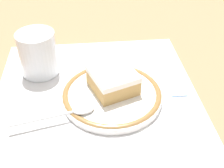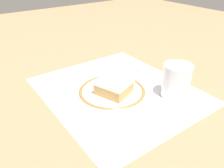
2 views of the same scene
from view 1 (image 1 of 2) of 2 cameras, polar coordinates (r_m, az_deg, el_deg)
ground_plane at (r=0.53m, az=-2.80°, el=-3.92°), size 2.40×2.40×0.00m
placemat at (r=0.53m, az=-2.80°, el=-3.86°), size 0.43×0.37×0.00m
plate at (r=0.53m, az=-0.00°, el=-2.12°), size 0.18×0.18×0.02m
cake_slice at (r=0.52m, az=0.17°, el=0.81°), size 0.10×0.10×0.04m
spoon at (r=0.49m, az=-7.29°, el=-5.20°), size 0.05×0.14×0.01m
cup at (r=0.60m, az=-14.09°, el=5.29°), size 0.07×0.07×0.09m
napkin at (r=0.45m, az=10.70°, el=-13.29°), size 0.14×0.14×0.00m
sugar_packet at (r=0.57m, az=12.43°, el=-0.53°), size 0.05×0.03×0.01m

